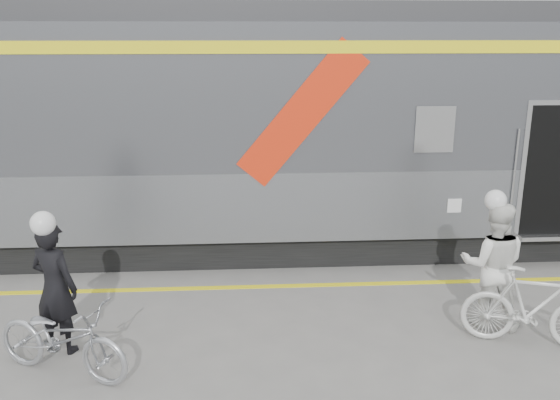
{
  "coord_description": "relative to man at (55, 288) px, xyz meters",
  "views": [
    {
      "loc": [
        -0.76,
        -5.98,
        3.67
      ],
      "look_at": [
        -0.29,
        1.6,
        1.5
      ],
      "focal_mm": 38.0,
      "sensor_mm": 36.0,
      "label": 1
    }
  ],
  "objects": [
    {
      "name": "bicycle_left",
      "position": [
        0.2,
        -0.55,
        -0.36
      ],
      "size": [
        1.77,
        1.22,
        0.88
      ],
      "primitive_type": "imported",
      "rotation": [
        0.0,
        0.0,
        1.15
      ],
      "color": "#B1B4BA",
      "rests_on": "ground"
    },
    {
      "name": "helmet_man",
      "position": [
        0.0,
        0.0,
        0.94
      ],
      "size": [
        0.28,
        0.28,
        0.28
      ],
      "primitive_type": "sphere",
      "color": "white",
      "rests_on": "man"
    },
    {
      "name": "train",
      "position": [
        4.89,
        3.69,
        1.25
      ],
      "size": [
        24.0,
        3.17,
        4.1
      ],
      "color": "black",
      "rests_on": "ground"
    },
    {
      "name": "man",
      "position": [
        0.0,
        0.0,
        0.0
      ],
      "size": [
        0.69,
        0.59,
        1.6
      ],
      "primitive_type": "imported",
      "rotation": [
        0.0,
        0.0,
        2.72
      ],
      "color": "black",
      "rests_on": "ground"
    },
    {
      "name": "ground",
      "position": [
        2.98,
        -0.5,
        -0.8
      ],
      "size": [
        90.0,
        90.0,
        0.0
      ],
      "primitive_type": "plane",
      "color": "slate",
      "rests_on": "ground"
    },
    {
      "name": "bicycle_right",
      "position": [
        5.64,
        -0.24,
        -0.3
      ],
      "size": [
        1.73,
        0.96,
        1.0
      ],
      "primitive_type": "imported",
      "rotation": [
        0.0,
        0.0,
        1.26
      ],
      "color": "silver",
      "rests_on": "ground"
    },
    {
      "name": "safety_strip",
      "position": [
        2.98,
        1.65,
        -0.8
      ],
      "size": [
        24.0,
        0.12,
        0.01
      ],
      "primitive_type": "cube",
      "color": "yellow",
      "rests_on": "ground"
    },
    {
      "name": "woman",
      "position": [
        5.34,
        0.31,
        0.03
      ],
      "size": [
        0.96,
        0.84,
        1.65
      ],
      "primitive_type": "imported",
      "rotation": [
        0.0,
        0.0,
        2.83
      ],
      "color": "white",
      "rests_on": "ground"
    },
    {
      "name": "helmet_woman",
      "position": [
        5.34,
        0.31,
        0.98
      ],
      "size": [
        0.26,
        0.26,
        0.26
      ],
      "primitive_type": "sphere",
      "color": "white",
      "rests_on": "woman"
    }
  ]
}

